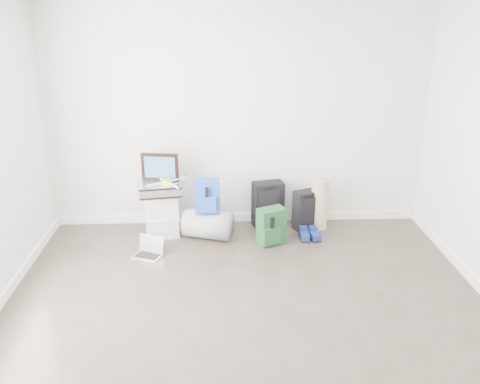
{
  "coord_description": "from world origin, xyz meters",
  "views": [
    {
      "loc": [
        -0.23,
        -3.39,
        2.62
      ],
      "look_at": [
        -0.0,
        1.9,
        0.62
      ],
      "focal_mm": 38.0,
      "sensor_mm": 36.0,
      "label": 1
    }
  ],
  "objects_px": {
    "duffel_bag": "(208,224)",
    "large_suitcase": "(268,204)",
    "boxes_stack": "(162,215)",
    "briefcase": "(160,189)",
    "carry_on": "(306,210)",
    "laptop": "(149,251)"
  },
  "relations": [
    {
      "from": "boxes_stack",
      "to": "carry_on",
      "type": "distance_m",
      "value": 1.74
    },
    {
      "from": "boxes_stack",
      "to": "duffel_bag",
      "type": "height_order",
      "value": "boxes_stack"
    },
    {
      "from": "briefcase",
      "to": "duffel_bag",
      "type": "relative_size",
      "value": 0.85
    },
    {
      "from": "carry_on",
      "to": "large_suitcase",
      "type": "bearing_deg",
      "value": 143.69
    },
    {
      "from": "boxes_stack",
      "to": "briefcase",
      "type": "height_order",
      "value": "briefcase"
    },
    {
      "from": "briefcase",
      "to": "duffel_bag",
      "type": "xyz_separation_m",
      "value": [
        0.54,
        -0.07,
        -0.43
      ]
    },
    {
      "from": "large_suitcase",
      "to": "laptop",
      "type": "xyz_separation_m",
      "value": [
        -1.37,
        -0.73,
        -0.23
      ]
    },
    {
      "from": "duffel_bag",
      "to": "laptop",
      "type": "relative_size",
      "value": 1.55
    },
    {
      "from": "carry_on",
      "to": "laptop",
      "type": "bearing_deg",
      "value": 175.73
    },
    {
      "from": "boxes_stack",
      "to": "briefcase",
      "type": "distance_m",
      "value": 0.33
    },
    {
      "from": "carry_on",
      "to": "laptop",
      "type": "xyz_separation_m",
      "value": [
        -1.83,
        -0.63,
        -0.19
      ]
    },
    {
      "from": "briefcase",
      "to": "laptop",
      "type": "xyz_separation_m",
      "value": [
        -0.1,
        -0.49,
        -0.54
      ]
    },
    {
      "from": "briefcase",
      "to": "large_suitcase",
      "type": "distance_m",
      "value": 1.33
    },
    {
      "from": "duffel_bag",
      "to": "carry_on",
      "type": "relative_size",
      "value": 1.13
    },
    {
      "from": "laptop",
      "to": "duffel_bag",
      "type": "bearing_deg",
      "value": 56.16
    },
    {
      "from": "briefcase",
      "to": "large_suitcase",
      "type": "xyz_separation_m",
      "value": [
        1.27,
        0.24,
        -0.31
      ]
    },
    {
      "from": "briefcase",
      "to": "duffel_bag",
      "type": "height_order",
      "value": "briefcase"
    },
    {
      "from": "briefcase",
      "to": "carry_on",
      "type": "distance_m",
      "value": 1.77
    },
    {
      "from": "duffel_bag",
      "to": "carry_on",
      "type": "xyz_separation_m",
      "value": [
        1.19,
        0.21,
        0.07
      ]
    },
    {
      "from": "duffel_bag",
      "to": "large_suitcase",
      "type": "bearing_deg",
      "value": 41.49
    },
    {
      "from": "briefcase",
      "to": "carry_on",
      "type": "height_order",
      "value": "briefcase"
    },
    {
      "from": "briefcase",
      "to": "laptop",
      "type": "relative_size",
      "value": 1.32
    }
  ]
}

